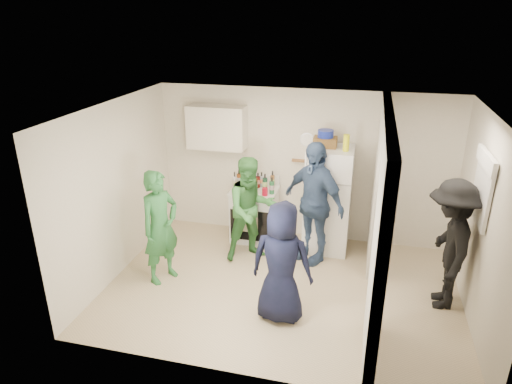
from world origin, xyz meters
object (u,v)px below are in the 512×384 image
wicker_basket (325,142)px  person_navy (281,263)px  yellow_cup_stack_top (346,143)px  person_green_center (251,209)px  stove (254,214)px  person_nook (449,245)px  fridge (328,200)px  person_green_left (160,227)px  person_denim (313,203)px  blue_bowl (326,134)px

wicker_basket → person_navy: bearing=-97.4°
yellow_cup_stack_top → person_green_center: bearing=-159.2°
stove → person_nook: size_ratio=0.51×
fridge → person_green_center: 1.25m
wicker_basket → person_nook: size_ratio=0.20×
yellow_cup_stack_top → person_green_center: 1.72m
stove → yellow_cup_stack_top: (1.42, -0.13, 1.37)m
person_green_left → person_denim: 2.26m
wicker_basket → person_green_left: bearing=-143.2°
wicker_basket → person_navy: size_ratio=0.22×
wicker_basket → person_navy: wicker_basket is taller
wicker_basket → person_denim: size_ratio=0.19×
person_nook → person_denim: bearing=-111.6°
blue_bowl → person_green_center: size_ratio=0.15×
wicker_basket → person_denim: person_denim is taller
wicker_basket → blue_bowl: 0.13m
yellow_cup_stack_top → person_navy: bearing=-107.3°
person_denim → person_navy: person_denim is taller
blue_bowl → yellow_cup_stack_top: bearing=-25.1°
fridge → person_denim: person_denim is taller
person_nook → person_green_left: bearing=-84.0°
wicker_basket → person_green_center: size_ratio=0.21×
fridge → person_denim: 0.46m
wicker_basket → person_green_center: bearing=-146.9°
stove → person_green_center: 0.74m
stove → blue_bowl: size_ratio=3.70×
blue_bowl → person_green_left: bearing=-143.2°
person_green_center → person_denim: (0.91, 0.19, 0.13)m
stove → wicker_basket: wicker_basket is taller
fridge → person_denim: size_ratio=0.89×
stove → wicker_basket: (1.10, 0.02, 1.32)m
person_green_center → person_denim: 0.94m
fridge → stove: bearing=178.6°
wicker_basket → person_green_left: 2.74m
person_green_center → person_nook: (2.73, -0.57, 0.05)m
stove → person_green_center: size_ratio=0.54×
blue_bowl → person_green_left: blue_bowl is taller
person_green_left → stove: bearing=-6.5°
person_navy → person_green_left: bearing=-11.5°
person_denim → wicker_basket: bearing=114.1°
stove → person_green_center: person_green_center is taller
blue_bowl → person_denim: 1.05m
fridge → person_navy: 2.00m
person_green_left → person_denim: person_denim is taller
person_green_center → person_nook: person_nook is taller
person_denim → person_navy: size_ratio=1.21×
wicker_basket → yellow_cup_stack_top: bearing=-25.1°
yellow_cup_stack_top → blue_bowl: bearing=154.9°
person_green_center → person_navy: (0.74, -1.37, -0.03)m
stove → person_denim: bearing=-23.4°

